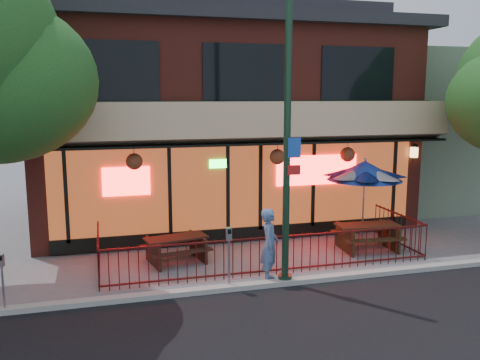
# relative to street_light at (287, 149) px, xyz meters

# --- Properties ---
(ground) EXTENTS (80.00, 80.00, 0.00)m
(ground) POSITION_rel_street_light_xyz_m (-0.00, 0.40, -3.15)
(ground) COLOR gray
(ground) RESTS_ON ground
(curb) EXTENTS (80.00, 0.25, 0.12)m
(curb) POSITION_rel_street_light_xyz_m (-0.00, -0.10, -3.09)
(curb) COLOR #999993
(curb) RESTS_ON ground
(restaurant_building) EXTENTS (12.96, 9.49, 8.05)m
(restaurant_building) POSITION_rel_street_light_xyz_m (-0.00, 7.51, 0.98)
(restaurant_building) COLOR maroon
(restaurant_building) RESTS_ON ground
(neighbor_building) EXTENTS (6.00, 7.00, 6.00)m
(neighbor_building) POSITION_rel_street_light_xyz_m (9.00, 8.10, -0.15)
(neighbor_building) COLOR slate
(neighbor_building) RESTS_ON ground
(patio_fence) EXTENTS (8.44, 2.62, 1.00)m
(patio_fence) POSITION_rel_street_light_xyz_m (-0.00, 0.91, -2.52)
(patio_fence) COLOR #460F0F
(patio_fence) RESTS_ON ground
(street_light) EXTENTS (0.43, 0.32, 7.00)m
(street_light) POSITION_rel_street_light_xyz_m (0.00, 0.00, 0.00)
(street_light) COLOR #163220
(street_light) RESTS_ON ground
(picnic_table_left) EXTENTS (1.83, 1.54, 0.69)m
(picnic_table_left) POSITION_rel_street_light_xyz_m (-2.24, 2.19, -2.70)
(picnic_table_left) COLOR #351B13
(picnic_table_left) RESTS_ON ground
(picnic_table_right) EXTENTS (1.83, 1.46, 0.75)m
(picnic_table_right) POSITION_rel_street_light_xyz_m (3.16, 1.86, -2.66)
(picnic_table_right) COLOR #382713
(picnic_table_right) RESTS_ON ground
(patio_umbrella) EXTENTS (2.21, 2.21, 2.52)m
(patio_umbrella) POSITION_rel_street_light_xyz_m (3.47, 2.70, -1.00)
(patio_umbrella) COLOR gray
(patio_umbrella) RESTS_ON ground
(pedestrian) EXTENTS (0.64, 0.76, 1.76)m
(pedestrian) POSITION_rel_street_light_xyz_m (-0.31, 0.23, -2.27)
(pedestrian) COLOR #5071A0
(pedestrian) RESTS_ON ground
(parking_meter_near) EXTENTS (0.14, 0.12, 1.44)m
(parking_meter_near) POSITION_rel_street_light_xyz_m (-1.35, 0.00, -2.17)
(parking_meter_near) COLOR gray
(parking_meter_near) RESTS_ON ground
(parking_meter_far) EXTENTS (0.13, 0.12, 1.24)m
(parking_meter_far) POSITION_rel_street_light_xyz_m (-6.04, -0.08, -2.31)
(parking_meter_far) COLOR gray
(parking_meter_far) RESTS_ON ground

